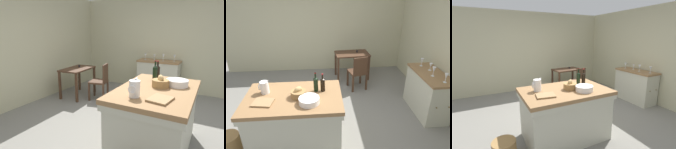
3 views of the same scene
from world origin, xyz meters
The scene contains 17 objects.
ground_plane centered at (0.00, 0.00, 0.00)m, with size 6.76×6.76×0.00m, color slate.
wall_back centered at (0.00, 2.60, 1.30)m, with size 5.32×0.12×2.60m, color #B7B28E.
wall_right centered at (2.60, 0.00, 1.30)m, with size 0.12×5.20×2.60m, color #B7B28E.
island_table centered at (-0.33, -0.53, 0.49)m, with size 1.49×0.97×0.91m.
side_cabinet centered at (2.26, 0.14, 0.44)m, with size 0.52×1.12×0.88m.
writing_desk centered at (0.96, 1.88, 0.61)m, with size 0.94×0.62×0.78m.
wooden_chair centered at (1.02, 1.21, 0.48)m, with size 0.48×0.48×0.89m.
pitcher centered at (-0.78, -0.39, 1.01)m, with size 0.17×0.13×0.24m.
wash_bowl centered at (-0.07, -0.74, 0.96)m, with size 0.30×0.30×0.09m, color white.
bread_basket centered at (-0.24, -0.55, 0.97)m, with size 0.23×0.23×0.17m.
cutting_board centered at (-0.74, -0.68, 0.92)m, with size 0.28×0.23×0.02m, color #99754C.
wine_bottle_dark centered at (0.13, -0.40, 1.03)m, with size 0.07×0.07×0.30m.
wine_bottle_amber centered at (0.02, -0.40, 1.04)m, with size 0.07×0.07×0.32m.
wine_glass_far_left centered at (2.30, -0.25, 1.00)m, with size 0.07×0.07×0.17m.
wine_glass_left centered at (2.21, 0.02, 1.01)m, with size 0.07×0.07×0.19m.
wine_glass_middle centered at (2.29, 0.28, 0.99)m, with size 0.07×0.07×0.15m.
wine_glass_right centered at (2.23, 0.51, 1.00)m, with size 0.07×0.07×0.17m.
Camera 3 is at (-1.55, -2.91, 1.80)m, focal length 26.10 mm.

